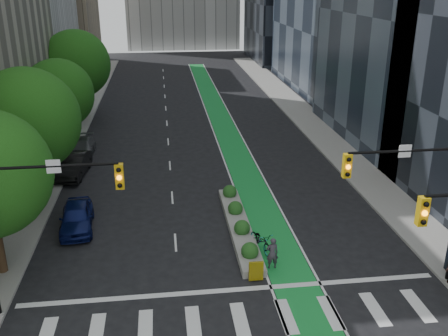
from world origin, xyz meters
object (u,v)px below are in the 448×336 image
object	(u,v)px
parked_car_left_near	(77,217)
parked_car_left_mid	(74,165)
cyclist	(272,253)
parked_car_left_far	(82,148)
median_planter	(239,224)
bicycle	(261,241)

from	to	relation	value
parked_car_left_near	parked_car_left_mid	size ratio (longest dim) A/B	0.92
cyclist	parked_car_left_far	size ratio (longest dim) A/B	0.37
parked_car_left_far	cyclist	bearing A→B (deg)	-58.33
median_planter	bicycle	bearing A→B (deg)	-71.66
median_planter	parked_car_left_near	xyz separation A→B (m)	(-9.26, 1.29, 0.38)
median_planter	parked_car_left_far	xyz separation A→B (m)	(-10.70, 14.12, 0.30)
median_planter	parked_car_left_far	distance (m)	17.72
median_planter	bicycle	size ratio (longest dim) A/B	4.79
bicycle	parked_car_left_mid	bearing A→B (deg)	114.65
parked_car_left_mid	parked_car_left_far	distance (m)	4.29
bicycle	parked_car_left_near	xyz separation A→B (m)	(-10.06, 3.71, 0.19)
cyclist	parked_car_left_mid	bearing A→B (deg)	-53.37
median_planter	parked_car_left_mid	distance (m)	14.54
median_planter	parked_car_left_near	distance (m)	9.35
median_planter	parked_car_left_mid	size ratio (longest dim) A/B	2.13
median_planter	cyclist	size ratio (longest dim) A/B	6.07
cyclist	bicycle	bearing A→B (deg)	-86.64
parked_car_left_near	median_planter	bearing A→B (deg)	-12.62
parked_car_left_near	cyclist	bearing A→B (deg)	-32.87
cyclist	parked_car_left_near	bearing A→B (deg)	-31.39
cyclist	parked_car_left_far	world-z (taller)	cyclist
parked_car_left_mid	parked_car_left_near	bearing A→B (deg)	-74.99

